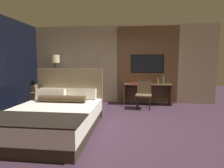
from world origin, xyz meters
The scene contains 11 objects.
ground_plane centered at (0.00, 0.00, 0.00)m, with size 16.00×16.00×0.00m, color #3D2838.
wall_back_tv_panel centered at (0.15, 2.59, 1.40)m, with size 7.20×0.09×2.80m.
bed centered at (-1.00, -0.39, 0.32)m, with size 1.76×2.27×1.31m.
desk centered at (1.20, 2.34, 0.49)m, with size 1.66×0.45×0.72m.
tv centered at (1.20, 2.52, 1.43)m, with size 1.15×0.04×0.64m.
desk_chair centered at (1.05, 1.77, 0.52)m, with size 0.54×0.54×0.88m.
armchair_by_window centered at (-2.08, 1.54, 0.26)m, with size 0.86×0.88×0.77m.
floor_lamp centered at (-2.09, 2.15, 1.46)m, with size 0.34×0.34×1.74m.
vase_tall centered at (1.74, 2.39, 0.85)m, with size 0.09×0.09×0.25m.
vase_short centered at (1.56, 2.34, 0.82)m, with size 0.08×0.08×0.20m.
book centered at (0.74, 2.37, 0.74)m, with size 0.24×0.18×0.03m.
Camera 1 is at (0.63, -3.86, 1.44)m, focal length 28.00 mm.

